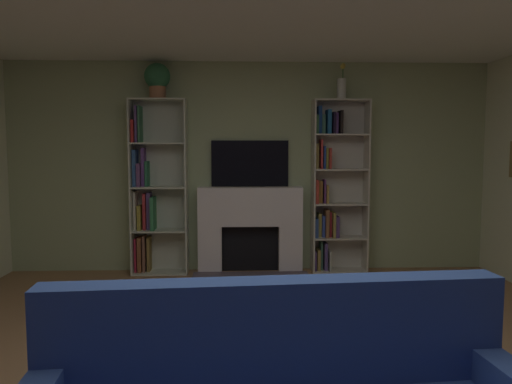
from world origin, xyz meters
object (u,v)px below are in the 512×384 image
Objects in this scene: fireplace at (250,227)px; bookshelf_left at (153,192)px; vase_with_flowers at (342,86)px; bookshelf_right at (333,187)px; tv at (250,163)px; potted_plant at (157,79)px.

bookshelf_left reaches higher than fireplace.
vase_with_flowers is at bearing -1.46° from fireplace.
fireplace is 1.10m from bookshelf_right.
bookshelf_left is at bearing 178.99° from fireplace.
bookshelf_left is 1.00× the size of bookshelf_right.
fireplace is at bearing -90.00° from tv.
bookshelf_left is 5.05× the size of potted_plant.
potted_plant is (-2.06, -0.05, 1.26)m from bookshelf_right.
bookshelf_right is at bearing 1.38° from potted_plant.
vase_with_flowers reaches higher than bookshelf_left.
potted_plant reaches higher than tv.
bookshelf_left reaches higher than tv.
bookshelf_left is 2.14m from bookshelf_right.
tv is 1.20m from bookshelf_left.
potted_plant reaches higher than bookshelf_right.
vase_with_flowers is (2.22, -0.05, 1.23)m from bookshelf_left.
fireplace is at bearing -1.01° from bookshelf_left.
vase_with_flowers reaches higher than bookshelf_right.
potted_plant is (-1.07, -0.12, 0.98)m from tv.
tv is 1.40m from vase_with_flowers.
tv is 0.45× the size of bookshelf_left.
potted_plant is at bearing -30.64° from bookshelf_left.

